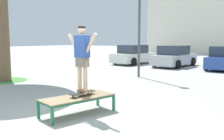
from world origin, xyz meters
TOP-DOWN VIEW (x-y plane):
  - ground_plane at (0.00, 0.00)m, footprint 120.00×120.00m
  - skate_box at (0.22, 0.39)m, footprint 1.17×2.02m
  - skateboard at (0.25, 0.54)m, footprint 0.22×0.81m
  - skater at (0.25, 0.54)m, footprint 1.00×0.29m
  - grass_patch_near_left at (-6.32, 2.30)m, footprint 2.12×2.12m
  - car_white at (-5.66, 13.01)m, footprint 2.13×4.31m
  - car_silver at (-2.27, 12.97)m, footprint 2.11×4.29m
  - light_post at (-1.78, 7.01)m, footprint 0.36×0.36m

SIDE VIEW (x-z plane):
  - ground_plane at x=0.00m, z-range 0.00..0.00m
  - grass_patch_near_left at x=-6.32m, z-range 0.00..0.01m
  - skate_box at x=0.22m, z-range 0.18..0.64m
  - skateboard at x=0.25m, z-range 0.49..0.58m
  - car_white at x=-5.66m, z-range -0.06..1.44m
  - car_silver at x=-2.27m, z-range -0.06..1.44m
  - skater at x=0.25m, z-range 0.68..2.38m
  - light_post at x=-1.78m, z-range 0.91..6.74m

